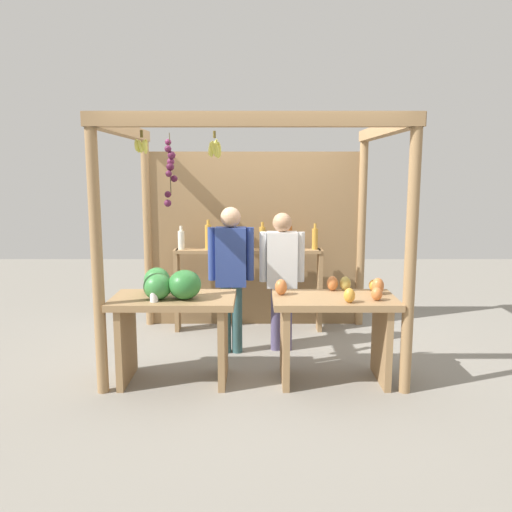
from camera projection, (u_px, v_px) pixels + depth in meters
ground_plane at (256, 352)px, 5.62m from camera, size 12.00×12.00×0.00m
market_stall at (256, 217)px, 5.84m from camera, size 2.78×2.18×2.40m
fruit_counter_left at (174, 309)px, 4.73m from camera, size 1.12×0.64×1.06m
fruit_counter_right at (337, 320)px, 4.76m from camera, size 1.12×0.65×0.95m
bottle_shelf_unit at (250, 267)px, 6.26m from camera, size 1.78×0.22×1.36m
vendor_man at (233, 267)px, 5.45m from camera, size 0.48×0.21×1.56m
vendor_woman at (284, 270)px, 5.54m from camera, size 0.48×0.20×1.49m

